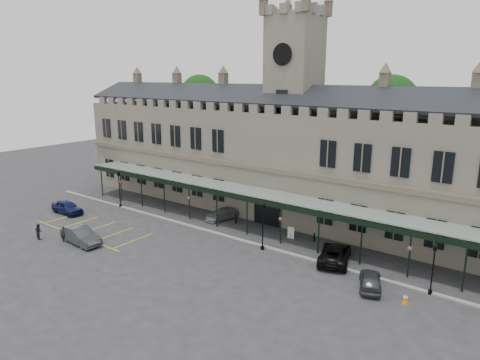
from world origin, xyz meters
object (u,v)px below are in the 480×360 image
Objects in this scene: lamp_post_right at (433,264)px; person_b at (39,232)px; traffic_cone at (405,299)px; car_left_a at (67,207)px; clock_tower at (293,101)px; car_right_a at (370,280)px; station_building at (291,159)px; car_van at (335,254)px; person_a at (64,234)px; car_taxi at (223,214)px; lamp_post_mid at (263,221)px; lamp_post_left at (119,185)px; sign_board at (291,233)px; car_left_b at (81,236)px.

lamp_post_right reaches higher than person_b.
car_left_a reaches higher than traffic_cone.
clock_tower is 22.58m from car_right_a.
station_building is 14.90m from car_van.
lamp_post_right is 0.92× the size of car_left_a.
person_a is at bearing 9.09° from car_van.
station_building is at bearing -62.09° from car_right_a.
person_b is (-10.86, -15.65, 0.16)m from car_taxi.
lamp_post_mid is 14.75m from lamp_post_right.
lamp_post_left reaches higher than car_left_a.
car_right_a is (32.24, -1.84, -2.11)m from lamp_post_left.
sign_board is (4.16, -7.06, -12.53)m from clock_tower.
car_right_a is (10.06, -5.32, 0.10)m from sign_board.
car_taxi is (13.02, 4.01, -2.16)m from lamp_post_left.
lamp_post_right is at bearing -19.25° from sign_board.
car_left_a is (-25.16, -8.82, 0.19)m from sign_board.
car_right_a is (14.21, -12.30, -5.79)m from station_building.
car_taxi is 15.30m from car_van.
car_left_a is at bearing 68.30° from car_left_b.
person_b is at bearing -150.03° from lamp_post_mid.
lamp_post_left is 32.36m from car_right_a.
traffic_cone is at bearing -72.17° from car_left_b.
station_building is 10.03m from car_taxi.
lamp_post_right is at bearing -30.04° from station_building.
sign_board is at bearing 11.43° from car_taxi.
traffic_cone is 31.29m from person_a.
person_a is at bearing -104.64° from car_taxi.
car_taxi is at bearing 151.71° from lamp_post_mid.
lamp_post_mid is at bearing -1.38° from lamp_post_left.
car_van is at bearing -43.63° from clock_tower.
car_taxi is 0.81× the size of car_van.
station_building is at bearing 115.67° from sign_board.
lamp_post_left reaches higher than car_left_b.
lamp_post_mid reaches higher than sign_board.
station_building reaches higher than person_a.
lamp_post_left is at bearing 37.11° from car_left_b.
car_left_b is at bearing 9.32° from car_van.
car_right_a is at bearing 166.50° from traffic_cone.
person_a is at bearing -146.17° from sign_board.
car_right_a is (10.80, -1.32, -2.13)m from lamp_post_mid.
car_left_b is 3.11× the size of person_b.
sign_board is 25.09m from person_b.
station_building is 50.48× the size of sign_board.
person_b is at bearing -125.57° from clock_tower.
car_van is at bearing 153.38° from traffic_cone.
car_left_b reaches higher than car_taxi.
car_right_a is at bearing -158.02° from person_b.
lamp_post_left is at bearing -148.13° from car_taxi.
lamp_post_mid reaches higher than person_b.
car_van is (28.02, 1.01, -2.04)m from lamp_post_left.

